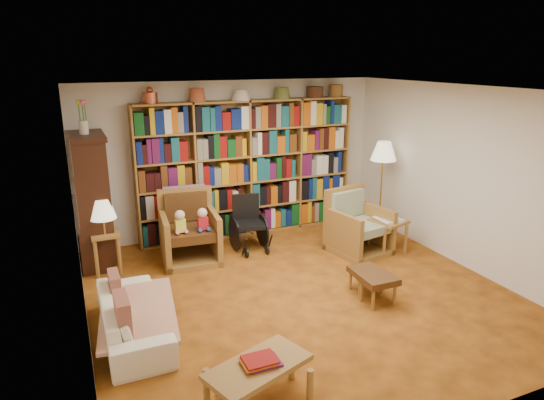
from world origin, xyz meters
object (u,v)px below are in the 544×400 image
footstool_b (365,272)px  armchair_leather (188,231)px  side_table_papers (388,225)px  footstool_a (379,282)px  wheelchair (249,225)px  armchair_sage (356,228)px  coffee_table (258,369)px  floor_lamp (383,155)px  side_table_lamp (106,244)px  sofa (133,316)px

footstool_b → armchair_leather: bearing=132.8°
side_table_papers → footstool_a: 1.70m
armchair_leather → footstool_a: 2.86m
wheelchair → footstool_b: (0.84, -1.91, -0.13)m
armchair_sage → footstool_a: armchair_sage is taller
coffee_table → footstool_b: bearing=34.7°
floor_lamp → side_table_lamp: bearing=176.8°
coffee_table → side_table_papers: bearing=37.7°
floor_lamp → footstool_a: floor_lamp is taller
footstool_b → floor_lamp: bearing=50.0°
wheelchair → footstool_a: (0.81, -2.24, -0.10)m
armchair_sage → floor_lamp: (0.75, 0.44, 0.98)m
wheelchair → floor_lamp: size_ratio=0.54×
side_table_lamp → floor_lamp: (4.30, -0.24, 0.93)m
armchair_leather → wheelchair: (0.94, -0.01, -0.03)m
side_table_lamp → side_table_papers: size_ratio=1.00×
footstool_b → coffee_table: coffee_table is taller
sofa → footstool_a: (2.80, -0.42, 0.05)m
side_table_papers → footstool_a: bearing=-129.6°
sofa → side_table_papers: bearing=-77.0°
footstool_a → coffee_table: (-1.97, -1.05, 0.04)m
footstool_b → coffee_table: 2.43m
armchair_leather → floor_lamp: floor_lamp is taller
side_table_lamp → coffee_table: bearing=-74.1°
sofa → armchair_leather: armchair_leather is taller
sofa → footstool_a: sofa is taller
floor_lamp → side_table_papers: (-0.32, -0.67, -0.93)m
side_table_lamp → footstool_b: bearing=-32.7°
floor_lamp → armchair_leather: bearing=174.9°
floor_lamp → side_table_papers: bearing=-115.8°
sofa → floor_lamp: floor_lamp is taller
wheelchair → coffee_table: wheelchair is taller
coffee_table → side_table_lamp: bearing=105.9°
wheelchair → footstool_a: bearing=-70.1°
armchair_leather → coffee_table: 3.31m
armchair_sage → wheelchair: bearing=154.2°
sofa → armchair_sage: 3.63m
armchair_sage → wheelchair: size_ratio=1.13×
footstool_a → footstool_b: size_ratio=1.08×
armchair_leather → footstool_a: size_ratio=2.49×
floor_lamp → footstool_b: 2.40m
sofa → footstool_b: sofa is taller
armchair_sage → footstool_b: 1.36m
armchair_sage → sofa: bearing=-162.2°
footstool_b → sofa: bearing=178.2°
coffee_table → wheelchair: bearing=70.6°
footstool_a → armchair_sage: bearing=66.8°
sofa → wheelchair: wheelchair is taller
sofa → armchair_sage: bearing=-72.0°
wheelchair → coffee_table: (-1.16, -3.29, -0.06)m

